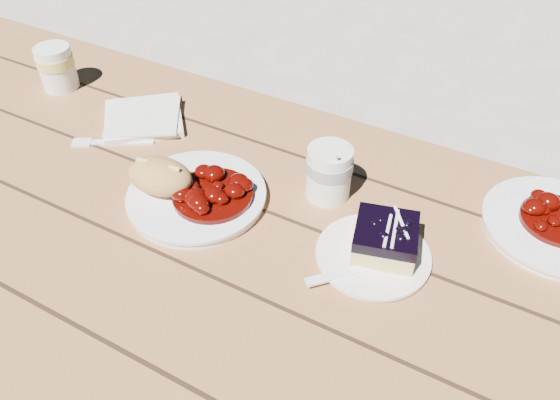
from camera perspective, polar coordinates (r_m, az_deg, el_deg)
The scene contains 12 objects.
picnic_table at distance 1.07m, azimuth -13.21°, elevation -6.38°, with size 2.00×1.55×0.75m.
main_plate at distance 0.93m, azimuth -8.69°, elevation 0.33°, with size 0.23×0.23×0.02m, color white.
goulash_stew at distance 0.90m, azimuth -7.14°, elevation 1.28°, with size 0.13×0.13×0.04m, color #460602, non-canonical shape.
bread_roll at distance 0.92m, azimuth -12.41°, elevation 2.43°, with size 0.11×0.08×0.06m, color tan.
dessert_plate at distance 0.84m, azimuth 9.67°, elevation -5.79°, with size 0.17×0.17×0.01m, color white.
blueberry_cake at distance 0.83m, azimuth 10.94°, elevation -3.93°, with size 0.11×0.11×0.05m.
fork_dessert at distance 0.80m, azimuth 6.96°, elevation -7.52°, with size 0.03×0.16×0.01m, color white, non-canonical shape.
coffee_cup at distance 0.91m, azimuth 5.12°, elevation 2.86°, with size 0.08×0.08×0.09m, color white.
napkin_stack at distance 1.14m, azimuth -14.07°, elevation 8.29°, with size 0.15×0.15×0.01m, color white.
fork_table at distance 1.09m, azimuth -16.26°, elevation 5.84°, with size 0.03×0.16×0.01m, color white, non-canonical shape.
second_plate at distance 0.97m, azimuth 26.83°, elevation -2.46°, with size 0.22×0.22×0.02m, color white.
second_cup at distance 1.30m, azimuth -22.30°, elevation 12.67°, with size 0.08×0.08×0.09m, color white.
Camera 1 is at (0.54, -0.49, 1.37)m, focal length 35.00 mm.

